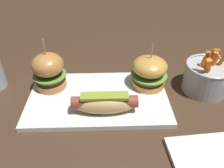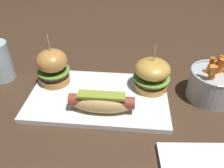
% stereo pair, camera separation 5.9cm
% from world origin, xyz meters
% --- Properties ---
extents(ground_plane, '(3.00, 3.00, 0.00)m').
position_xyz_m(ground_plane, '(0.00, 0.00, 0.00)').
color(ground_plane, '#422D1E').
extents(platter_main, '(0.38, 0.23, 0.01)m').
position_xyz_m(platter_main, '(0.00, 0.00, 0.01)').
color(platter_main, white).
rests_on(platter_main, ground).
extents(hot_dog, '(0.16, 0.05, 0.05)m').
position_xyz_m(hot_dog, '(0.02, -0.06, 0.04)').
color(hot_dog, tan).
rests_on(hot_dog, platter_main).
extents(slider_left, '(0.09, 0.09, 0.15)m').
position_xyz_m(slider_left, '(-0.14, 0.05, 0.07)').
color(slider_left, '#C0813E').
rests_on(slider_left, platter_main).
extents(slider_right, '(0.10, 0.10, 0.13)m').
position_xyz_m(slider_right, '(0.15, 0.05, 0.06)').
color(slider_right, gold).
rests_on(slider_right, platter_main).
extents(fries_bucket, '(0.13, 0.13, 0.14)m').
position_xyz_m(fries_bucket, '(0.31, 0.04, 0.05)').
color(fries_bucket, '#B7BABF').
rests_on(fries_bucket, ground).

